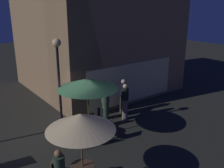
% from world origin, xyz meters
% --- Properties ---
extents(ground_plane, '(60.00, 60.00, 0.00)m').
position_xyz_m(ground_plane, '(0.00, 0.00, 0.00)').
color(ground_plane, '#2A2A24').
extents(cafe_building, '(8.13, 8.23, 9.61)m').
position_xyz_m(cafe_building, '(3.99, 3.80, 4.80)').
color(cafe_building, '#997651').
rests_on(cafe_building, ground).
extents(street_lamp_near_corner, '(0.33, 0.33, 4.05)m').
position_xyz_m(street_lamp_near_corner, '(0.38, 0.21, 2.88)').
color(street_lamp_near_corner, black).
rests_on(street_lamp_near_corner, ground).
extents(cafe_table_1, '(0.79, 0.79, 0.76)m').
position_xyz_m(cafe_table_1, '(1.20, -0.56, 0.57)').
color(cafe_table_1, black).
rests_on(cafe_table_1, ground).
extents(patio_umbrella_0, '(1.94, 1.94, 2.42)m').
position_xyz_m(patio_umbrella_0, '(-0.52, -2.98, 2.17)').
color(patio_umbrella_0, black).
rests_on(patio_umbrella_0, ground).
extents(patio_umbrella_1, '(2.39, 2.39, 2.54)m').
position_xyz_m(patio_umbrella_1, '(1.20, -0.56, 2.33)').
color(patio_umbrella_1, black).
rests_on(patio_umbrella_1, ground).
extents(cafe_chair_2, '(0.56, 0.56, 0.88)m').
position_xyz_m(cafe_chair_2, '(1.68, -1.20, 0.53)').
color(cafe_chair_2, brown).
rests_on(cafe_chair_2, ground).
extents(cafe_chair_3, '(0.60, 0.60, 0.96)m').
position_xyz_m(cafe_chair_3, '(1.92, -0.11, 0.57)').
color(cafe_chair_3, black).
rests_on(cafe_chair_3, ground).
extents(cafe_chair_4, '(0.54, 0.54, 0.98)m').
position_xyz_m(cafe_chair_4, '(0.55, -1.07, 0.58)').
color(cafe_chair_4, black).
rests_on(cafe_chair_4, ground).
extents(patron_seated_0, '(0.54, 0.53, 1.26)m').
position_xyz_m(patron_seated_0, '(-1.01, -2.55, 0.71)').
color(patron_seated_0, '#24472E').
rests_on(patron_seated_0, ground).
extents(patron_standing_1, '(0.32, 0.32, 1.77)m').
position_xyz_m(patron_standing_1, '(3.48, -0.09, 0.91)').
color(patron_standing_1, slate).
rests_on(patron_standing_1, ground).
extents(patron_standing_2, '(0.37, 0.37, 1.62)m').
position_xyz_m(patron_standing_2, '(2.77, 0.50, 0.81)').
color(patron_standing_2, '#344B35').
rests_on(patron_standing_2, ground).
extents(patron_standing_3, '(0.37, 0.37, 1.79)m').
position_xyz_m(patron_standing_3, '(3.84, 0.48, 0.90)').
color(patron_standing_3, '#816F55').
rests_on(patron_standing_3, ground).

